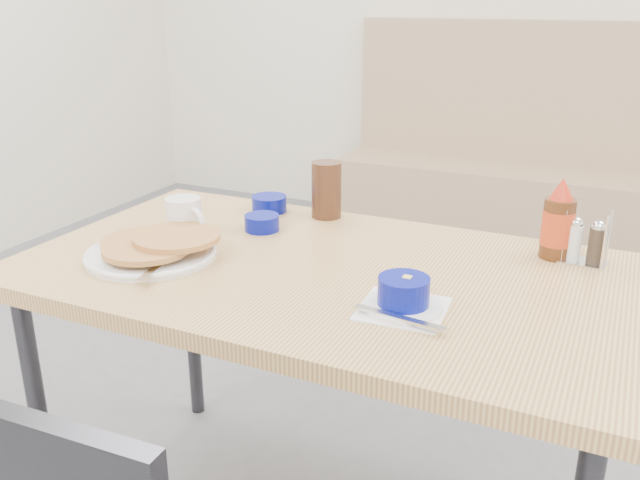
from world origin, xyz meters
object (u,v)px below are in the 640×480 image
at_px(dining_table, 323,291).
at_px(butter_bowl, 262,223).
at_px(creamer_bowl, 269,204).
at_px(condiment_caddy, 585,245).
at_px(coffee_mug, 185,217).
at_px(amber_tumbler, 326,190).
at_px(pancake_plate, 154,248).
at_px(syrup_bottle, 558,224).
at_px(grits_setting, 403,296).
at_px(booth_bench, 509,181).

bearing_deg(dining_table, butter_bowl, 147.19).
xyz_separation_m(dining_table, butter_bowl, (-0.25, 0.16, 0.08)).
bearing_deg(creamer_bowl, condiment_caddy, -2.92).
xyz_separation_m(coffee_mug, amber_tumbler, (0.26, 0.31, 0.03)).
height_order(pancake_plate, condiment_caddy, condiment_caddy).
relative_size(butter_bowl, syrup_bottle, 0.47).
bearing_deg(syrup_bottle, creamer_bowl, 177.54).
height_order(pancake_plate, grits_setting, grits_setting).
xyz_separation_m(booth_bench, pancake_plate, (-0.39, -2.65, 0.43)).
relative_size(grits_setting, amber_tumbler, 1.26).
bearing_deg(booth_bench, grits_setting, -84.86).
bearing_deg(pancake_plate, butter_bowl, 64.00).
bearing_deg(pancake_plate, booth_bench, 81.68).
relative_size(coffee_mug, grits_setting, 0.66).
relative_size(coffee_mug, amber_tumbler, 0.83).
bearing_deg(amber_tumbler, coffee_mug, -129.82).
bearing_deg(butter_bowl, pancake_plate, -116.00).
bearing_deg(booth_bench, amber_tumbler, -93.80).
bearing_deg(booth_bench, condiment_caddy, -76.59).
height_order(creamer_bowl, butter_bowl, creamer_bowl).
bearing_deg(dining_table, amber_tumbler, 113.18).
distance_m(pancake_plate, butter_bowl, 0.31).
height_order(booth_bench, butter_bowl, booth_bench).
bearing_deg(creamer_bowl, coffee_mug, -106.79).
height_order(creamer_bowl, amber_tumbler, amber_tumbler).
bearing_deg(creamer_bowl, booth_bench, 81.89).
bearing_deg(creamer_bowl, syrup_bottle, -2.46).
distance_m(dining_table, creamer_bowl, 0.46).
xyz_separation_m(grits_setting, syrup_bottle, (0.23, 0.43, 0.05)).
distance_m(dining_table, amber_tumbler, 0.40).
height_order(coffee_mug, creamer_bowl, coffee_mug).
xyz_separation_m(coffee_mug, syrup_bottle, (0.88, 0.25, 0.03)).
height_order(booth_bench, pancake_plate, booth_bench).
distance_m(booth_bench, amber_tumbler, 2.25).
bearing_deg(condiment_caddy, amber_tumbler, -179.11).
distance_m(booth_bench, coffee_mug, 2.58).
distance_m(dining_table, pancake_plate, 0.41).
xyz_separation_m(booth_bench, butter_bowl, (-0.25, -2.37, 0.43)).
xyz_separation_m(butter_bowl, amber_tumbler, (0.11, 0.18, 0.06)).
relative_size(dining_table, amber_tumbler, 8.95).
relative_size(pancake_plate, amber_tumbler, 2.01).
bearing_deg(amber_tumbler, butter_bowl, -120.85).
xyz_separation_m(coffee_mug, grits_setting, (0.64, -0.18, -0.02)).
relative_size(grits_setting, butter_bowl, 2.15).
bearing_deg(amber_tumbler, grits_setting, -51.31).
xyz_separation_m(booth_bench, coffee_mug, (-0.40, -2.50, 0.46)).
xyz_separation_m(booth_bench, dining_table, (0.00, -2.53, 0.35)).
xyz_separation_m(booth_bench, grits_setting, (0.24, -2.68, 0.44)).
height_order(pancake_plate, coffee_mug, coffee_mug).
xyz_separation_m(dining_table, amber_tumbler, (-0.15, 0.34, 0.14)).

